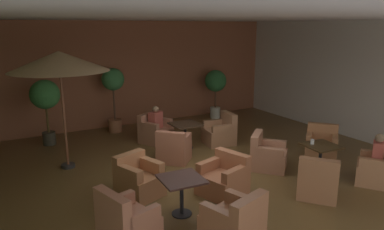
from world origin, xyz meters
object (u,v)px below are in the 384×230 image
(armchair_front_left_north, at_px, (378,170))
(armchair_mid_center_east, at_px, (224,179))
(patio_umbrella_tall_red, at_px, (59,62))
(potted_tree_mid_right, at_px, (45,98))
(armchair_front_right_east, at_px, (220,133))
(potted_tree_right_corner, at_px, (113,88))
(armchair_front_right_north, at_px, (174,149))
(armchair_front_left_west, at_px, (318,181))
(patron_blue_shirt, at_px, (378,151))
(armchair_mid_center_west, at_px, (126,223))
(cafe_table_front_right, at_px, (185,130))
(armchair_front_left_south, at_px, (267,156))
(armchair_front_right_south, at_px, (155,131))
(cafe_table_mid_center, at_px, (182,186))
(cafe_table_front_left, at_px, (321,152))
(armchair_mid_center_north, at_px, (234,223))
(potted_tree_mid_left, at_px, (216,84))
(armchair_front_left_east, at_px, (321,146))
(armchair_mid_center_south, at_px, (139,180))
(patron_by_window, at_px, (156,119))
(iced_drink_cup, at_px, (312,142))

(armchair_front_left_north, distance_m, armchair_mid_center_east, 3.32)
(patio_umbrella_tall_red, height_order, potted_tree_mid_right, patio_umbrella_tall_red)
(armchair_front_right_east, distance_m, potted_tree_right_corner, 3.61)
(armchair_front_right_north, xyz_separation_m, patio_umbrella_tall_red, (-2.37, 0.87, 2.17))
(armchair_front_left_west, bearing_deg, patron_blue_shirt, -6.36)
(armchair_mid_center_west, bearing_deg, cafe_table_front_right, 50.50)
(patio_umbrella_tall_red, bearing_deg, potted_tree_mid_right, 93.80)
(armchair_front_left_north, height_order, armchair_front_left_south, armchair_front_left_north)
(cafe_table_front_right, bearing_deg, armchair_mid_center_west, -129.50)
(armchair_front_left_south, relative_size, armchair_front_right_south, 1.05)
(armchair_front_left_south, bearing_deg, potted_tree_mid_right, 134.42)
(armchair_front_right_south, xyz_separation_m, patio_umbrella_tall_red, (-2.58, -0.80, 2.18))
(armchair_mid_center_east, bearing_deg, cafe_table_mid_center, -163.31)
(cafe_table_front_left, bearing_deg, armchair_front_right_north, 137.66)
(armchair_mid_center_north, xyz_separation_m, patio_umbrella_tall_red, (-1.69, 4.38, 2.18))
(armchair_front_left_west, distance_m, potted_tree_mid_left, 6.53)
(patio_umbrella_tall_red, relative_size, patron_blue_shirt, 4.10)
(cafe_table_front_left, bearing_deg, patio_umbrella_tall_red, 147.10)
(armchair_front_left_north, xyz_separation_m, armchair_front_left_east, (0.22, 1.71, -0.01))
(cafe_table_mid_center, distance_m, armchair_mid_center_north, 1.19)
(armchair_front_right_east, bearing_deg, armchair_front_left_east, -52.69)
(cafe_table_front_left, bearing_deg, armchair_front_left_south, 132.56)
(armchair_mid_center_south, distance_m, patron_by_window, 3.39)
(armchair_front_left_south, distance_m, armchair_mid_center_east, 1.76)
(armchair_front_left_east, relative_size, armchair_front_left_west, 0.95)
(cafe_table_front_left, relative_size, armchair_front_left_east, 0.75)
(armchair_mid_center_west, bearing_deg, patron_blue_shirt, -5.40)
(cafe_table_mid_center, bearing_deg, patron_blue_shirt, -11.16)
(armchair_front_left_north, xyz_separation_m, potted_tree_mid_right, (-5.69, 6.14, 1.02))
(patio_umbrella_tall_red, xyz_separation_m, iced_drink_cup, (4.77, -3.02, -1.74))
(armchair_front_right_south, xyz_separation_m, patron_by_window, (0.02, -0.04, 0.39))
(cafe_table_front_right, bearing_deg, armchair_front_left_west, -76.47)
(armchair_front_left_north, bearing_deg, patron_blue_shirt, 124.73)
(cafe_table_front_left, xyz_separation_m, potted_tree_mid_right, (-5.03, 5.19, 0.82))
(armchair_front_right_north, relative_size, patron_blue_shirt, 1.52)
(armchair_mid_center_north, bearing_deg, potted_tree_mid_left, 59.73)
(armchair_mid_center_west, distance_m, iced_drink_cup, 4.60)
(cafe_table_front_right, height_order, patio_umbrella_tall_red, patio_umbrella_tall_red)
(armchair_front_left_east, bearing_deg, potted_tree_right_corner, 129.18)
(patio_umbrella_tall_red, bearing_deg, armchair_front_left_west, -44.38)
(cafe_table_front_left, height_order, armchair_mid_center_west, armchair_mid_center_west)
(cafe_table_mid_center, height_order, armchair_mid_center_west, armchair_mid_center_west)
(cafe_table_front_left, distance_m, patron_by_window, 4.56)
(armchair_mid_center_south, xyz_separation_m, armchair_mid_center_west, (-0.73, -1.41, -0.01))
(patio_umbrella_tall_red, height_order, patron_by_window, patio_umbrella_tall_red)
(patron_blue_shirt, bearing_deg, armchair_mid_center_north, -175.73)
(armchair_front_left_north, bearing_deg, potted_tree_mid_left, 89.46)
(armchair_front_left_west, distance_m, patio_umbrella_tall_red, 6.01)
(armchair_mid_center_west, bearing_deg, armchair_front_left_south, 18.25)
(armchair_front_left_west, xyz_separation_m, patron_blue_shirt, (1.53, -0.17, 0.41))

